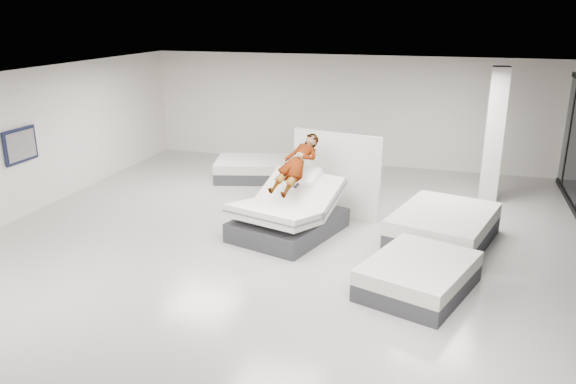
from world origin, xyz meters
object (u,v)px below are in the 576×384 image
object	(u,v)px
person	(297,171)
flat_bed_right_near	(418,276)
divider_panel	(336,174)
flat_bed_left_far	(253,169)
flat_bed_right_far	(443,226)
column	(494,136)
wall_poster	(21,145)
hero_bed	(288,215)
remote	(297,186)

from	to	relation	value
person	flat_bed_right_near	distance (m)	3.51
divider_panel	flat_bed_left_far	world-z (taller)	divider_panel
person	divider_panel	distance (m)	1.29
flat_bed_right_far	flat_bed_left_far	distance (m)	6.00
flat_bed_right_far	column	world-z (taller)	column
person	wall_poster	world-z (taller)	person
flat_bed_right_far	wall_poster	world-z (taller)	wall_poster
hero_bed	divider_panel	size ratio (longest dim) A/B	1.26
remote	column	size ratio (longest dim) A/B	0.04
hero_bed	wall_poster	distance (m)	6.07
remote	column	distance (m)	5.23
divider_panel	flat_bed_right_far	distance (m)	2.62
remote	wall_poster	distance (m)	6.16
person	wall_poster	size ratio (longest dim) A/B	1.70
person	flat_bed_left_far	bearing A→B (deg)	140.19
divider_panel	person	bearing A→B (deg)	-103.77
flat_bed_right_far	flat_bed_right_near	bearing A→B (deg)	-97.89
divider_panel	column	distance (m)	3.96
divider_panel	wall_poster	size ratio (longest dim) A/B	2.19
person	remote	xyz separation A→B (m)	(0.11, -0.40, -0.18)
divider_panel	column	size ratio (longest dim) A/B	0.65
remote	wall_poster	xyz separation A→B (m)	(-6.12, -0.46, 0.51)
hero_bed	person	xyz separation A→B (m)	(0.09, 0.30, 0.87)
flat_bed_right_near	column	xyz separation A→B (m)	(1.26, 5.20, 1.33)
hero_bed	divider_panel	world-z (taller)	divider_panel
flat_bed_right_far	column	size ratio (longest dim) A/B	0.83
remote	flat_bed_left_far	size ratio (longest dim) A/B	0.06
person	hero_bed	bearing A→B (deg)	-90.00
hero_bed	remote	xyz separation A→B (m)	(0.20, -0.10, 0.68)
remote	flat_bed_right_near	world-z (taller)	remote
person	remote	world-z (taller)	person
remote	wall_poster	bearing A→B (deg)	-159.01
flat_bed_right_far	flat_bed_right_near	world-z (taller)	flat_bed_right_far
wall_poster	flat_bed_right_near	bearing A→B (deg)	-7.89
flat_bed_left_far	wall_poster	world-z (taller)	wall_poster
flat_bed_left_far	divider_panel	bearing A→B (deg)	-38.37
flat_bed_right_near	remote	bearing A→B (deg)	146.88
flat_bed_right_near	wall_poster	world-z (taller)	wall_poster
flat_bed_right_near	flat_bed_left_far	distance (m)	7.21
remote	divider_panel	bearing A→B (deg)	89.13
hero_bed	flat_bed_right_near	bearing A→B (deg)	-32.69
person	divider_panel	bearing A→B (deg)	78.74
hero_bed	person	bearing A→B (deg)	73.30
hero_bed	remote	bearing A→B (deg)	-26.83
person	flat_bed_right_far	distance (m)	3.13
remote	column	bearing A→B (deg)	59.60
person	column	size ratio (longest dim) A/B	0.51
person	flat_bed_right_far	bearing A→B (deg)	20.76
hero_bed	flat_bed_left_far	xyz separation A→B (m)	(-2.09, 3.59, -0.14)
column	flat_bed_right_far	bearing A→B (deg)	-107.94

